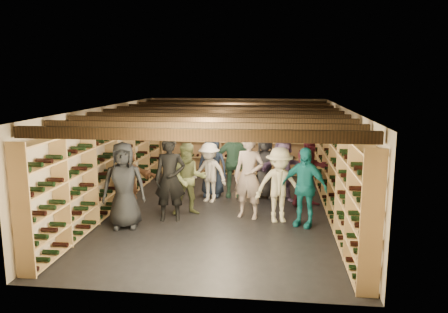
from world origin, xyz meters
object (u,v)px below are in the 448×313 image
crate_stack_left (246,184)px  person_9 (209,172)px  person_2 (189,179)px  person_11 (283,170)px  crate_loose (246,193)px  person_10 (233,162)px  person_12 (265,166)px  person_1 (170,179)px  person_3 (279,185)px  person_5 (127,178)px  crate_stack_right (246,185)px  person_7 (249,177)px  person_0 (124,185)px  person_4 (304,187)px  person_6 (212,165)px  person_8 (310,169)px

crate_stack_left → person_9: (-0.88, -0.55, 0.40)m
person_2 → person_11: bearing=14.2°
crate_loose → person_10: (-0.34, -0.05, 0.81)m
crate_stack_left → person_12: person_12 is taller
person_2 → person_12: 2.31m
person_1 → person_3: 2.34m
person_3 → person_5: (-3.51, 0.45, -0.05)m
person_2 → crate_stack_right: bearing=38.7°
crate_stack_right → person_2: 2.21m
person_7 → person_10: (-0.51, 1.69, -0.03)m
person_7 → person_11: person_7 is taller
person_2 → person_9: bearing=56.6°
person_0 → person_7: person_7 is taller
person_4 → person_6: (-2.23, 2.09, -0.03)m
crate_loose → person_4: 2.63m
person_2 → person_3: 2.02m
person_1 → person_10: 2.37m
person_6 → person_7: size_ratio=0.87×
person_11 → person_12: (-0.46, 0.30, 0.03)m
person_5 → person_9: 2.01m
person_5 → person_12: 3.47m
person_10 → person_12: person_10 is taller
person_0 → person_9: (1.46, 2.07, -0.15)m
person_9 → person_12: person_12 is taller
crate_loose → person_8: bearing=-23.5°
person_1 → person_2: 0.56m
person_1 → person_12: bearing=38.9°
person_0 → person_5: 1.24m
person_8 → person_10: size_ratio=1.01×
person_8 → person_12: person_8 is taller
person_2 → person_8: size_ratio=0.90×
person_3 → person_7: 0.70m
crate_stack_right → crate_stack_left: bearing=-88.5°
crate_loose → person_8: 1.90m
person_9 → person_3: bearing=-15.4°
crate_stack_right → person_7: person_7 is taller
person_8 → person_10: bearing=138.9°
person_11 → person_6: bearing=154.6°
person_7 → person_10: 1.76m
person_10 → person_0: bearing=-130.6°
person_1 → person_9: person_1 is taller
person_1 → person_10: bearing=53.1°
person_8 → person_9: (-2.46, 0.08, -0.16)m
crate_stack_left → person_10: bearing=180.0°
crate_loose → person_9: size_ratio=0.34×
person_6 → person_4: bearing=-36.7°
person_3 → person_6: 2.55m
person_5 → person_9: (1.81, 0.89, -0.01)m
person_0 → person_5: (-0.35, 1.19, -0.14)m
person_5 → person_8: 4.34m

